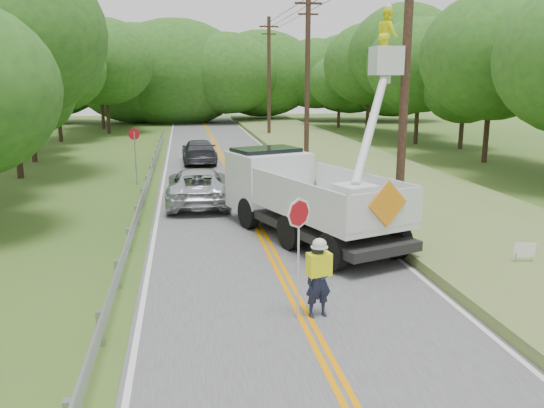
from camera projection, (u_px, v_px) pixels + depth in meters
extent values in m
plane|color=#365A20|center=(323.00, 354.00, 10.28)|extent=(140.00, 140.00, 0.00)
cube|color=#4A494C|center=(243.00, 197.00, 23.76)|extent=(7.20, 96.00, 0.02)
cube|color=orange|center=(240.00, 197.00, 23.74)|extent=(0.12, 96.00, 0.00)
cube|color=orange|center=(245.00, 197.00, 23.77)|extent=(0.12, 96.00, 0.00)
cube|color=silver|center=(160.00, 200.00, 23.23)|extent=(0.12, 96.00, 0.00)
cube|color=silver|center=(321.00, 194.00, 24.29)|extent=(0.12, 96.00, 0.00)
cube|color=#999CA2|center=(100.00, 328.00, 10.53)|extent=(0.12, 0.14, 0.70)
cube|color=#999CA2|center=(117.00, 274.00, 13.42)|extent=(0.12, 0.14, 0.70)
cube|color=#999CA2|center=(129.00, 240.00, 16.31)|extent=(0.12, 0.14, 0.70)
cube|color=#999CA2|center=(137.00, 215.00, 19.20)|extent=(0.12, 0.14, 0.70)
cube|color=#999CA2|center=(142.00, 197.00, 22.09)|extent=(0.12, 0.14, 0.70)
cube|color=#999CA2|center=(147.00, 184.00, 24.98)|extent=(0.12, 0.14, 0.70)
cube|color=#999CA2|center=(150.00, 173.00, 27.87)|extent=(0.12, 0.14, 0.70)
cube|color=#999CA2|center=(153.00, 164.00, 30.76)|extent=(0.12, 0.14, 0.70)
cube|color=#999CA2|center=(156.00, 156.00, 33.65)|extent=(0.12, 0.14, 0.70)
cube|color=#999CA2|center=(158.00, 150.00, 36.54)|extent=(0.12, 0.14, 0.70)
cube|color=#999CA2|center=(159.00, 145.00, 39.43)|extent=(0.12, 0.14, 0.70)
cube|color=#999CA2|center=(161.00, 140.00, 42.32)|extent=(0.12, 0.14, 0.70)
cube|color=#999CA2|center=(162.00, 136.00, 45.21)|extent=(0.12, 0.14, 0.70)
cube|color=#999CA2|center=(148.00, 182.00, 23.98)|extent=(0.05, 48.00, 0.34)
cylinder|color=black|center=(405.00, 77.00, 18.61)|extent=(0.30, 0.30, 10.00)
cylinder|color=black|center=(307.00, 78.00, 33.06)|extent=(0.30, 0.30, 10.00)
cube|color=black|center=(308.00, 3.00, 32.13)|extent=(1.60, 0.12, 0.12)
cube|color=black|center=(308.00, 14.00, 32.26)|extent=(1.20, 0.10, 0.10)
cylinder|color=black|center=(269.00, 78.00, 47.50)|extent=(0.30, 0.30, 10.00)
cube|color=black|center=(269.00, 27.00, 46.58)|extent=(1.60, 0.12, 0.12)
cube|color=black|center=(269.00, 34.00, 46.71)|extent=(1.20, 0.10, 0.10)
cube|color=olive|center=(401.00, 189.00, 24.82)|extent=(7.00, 96.00, 0.30)
cylinder|color=#332319|center=(17.00, 138.00, 27.91)|extent=(0.32, 0.32, 4.08)
ellipsoid|color=#224D1B|center=(6.00, 34.00, 26.81)|extent=(9.53, 9.53, 8.39)
cylinder|color=#332319|center=(33.00, 143.00, 33.59)|extent=(0.32, 0.32, 2.32)
ellipsoid|color=#224D1B|center=(29.00, 95.00, 32.96)|extent=(5.42, 5.42, 4.77)
cylinder|color=#332319|center=(32.00, 133.00, 38.00)|extent=(0.32, 0.32, 2.68)
ellipsoid|color=#224D1B|center=(28.00, 84.00, 37.28)|extent=(6.24, 6.24, 5.50)
cylinder|color=#332319|center=(59.00, 121.00, 44.22)|extent=(0.32, 0.32, 3.36)
ellipsoid|color=#224D1B|center=(55.00, 67.00, 43.31)|extent=(7.84, 7.84, 6.90)
cylinder|color=#332319|center=(108.00, 113.00, 50.61)|extent=(0.32, 0.32, 3.73)
ellipsoid|color=#224D1B|center=(105.00, 62.00, 49.60)|extent=(8.69, 8.69, 7.65)
cylinder|color=#332319|center=(103.00, 112.00, 55.07)|extent=(0.32, 0.32, 3.47)
ellipsoid|color=#224D1B|center=(100.00, 68.00, 54.14)|extent=(8.10, 8.10, 7.13)
cylinder|color=#332319|center=(486.00, 132.00, 33.28)|extent=(0.32, 0.32, 3.61)
ellipsoid|color=#224D1B|center=(493.00, 56.00, 32.30)|extent=(8.42, 8.42, 7.41)
cylinder|color=#332319|center=(461.00, 131.00, 39.85)|extent=(0.32, 0.32, 2.60)
ellipsoid|color=#224D1B|center=(465.00, 85.00, 39.14)|extent=(6.07, 6.07, 5.34)
cylinder|color=#332319|center=(417.00, 122.00, 42.73)|extent=(0.32, 0.32, 3.43)
ellipsoid|color=#224D1B|center=(420.00, 65.00, 41.80)|extent=(8.01, 8.01, 7.05)
cylinder|color=#332319|center=(402.00, 113.00, 48.17)|extent=(0.32, 0.32, 4.06)
ellipsoid|color=#224D1B|center=(405.00, 54.00, 47.07)|extent=(9.48, 9.48, 8.34)
cylinder|color=#332319|center=(368.00, 113.00, 52.01)|extent=(0.32, 0.32, 3.62)
ellipsoid|color=#224D1B|center=(369.00, 64.00, 51.03)|extent=(8.45, 8.45, 7.43)
cylinder|color=#332319|center=(339.00, 114.00, 57.11)|extent=(0.32, 0.32, 2.69)
ellipsoid|color=#224D1B|center=(340.00, 82.00, 56.38)|extent=(6.29, 6.29, 5.53)
ellipsoid|color=#224D1B|center=(4.00, 73.00, 59.06)|extent=(11.09, 8.32, 8.32)
ellipsoid|color=#224D1B|center=(49.00, 73.00, 62.25)|extent=(12.91, 9.68, 9.68)
ellipsoid|color=#224D1B|center=(93.00, 73.00, 62.37)|extent=(9.98, 7.49, 7.49)
ellipsoid|color=#224D1B|center=(137.00, 73.00, 62.27)|extent=(14.71, 11.03, 11.03)
ellipsoid|color=#224D1B|center=(176.00, 73.00, 62.68)|extent=(16.09, 12.07, 12.07)
ellipsoid|color=#224D1B|center=(225.00, 73.00, 61.84)|extent=(11.95, 8.96, 8.96)
ellipsoid|color=#224D1B|center=(262.00, 74.00, 65.81)|extent=(13.46, 10.10, 10.10)
ellipsoid|color=#224D1B|center=(317.00, 74.00, 66.02)|extent=(10.93, 8.20, 8.20)
ellipsoid|color=#224D1B|center=(351.00, 74.00, 65.76)|extent=(12.39, 9.30, 9.30)
ellipsoid|color=#224D1B|center=(395.00, 74.00, 64.54)|extent=(13.25, 9.94, 9.94)
imported|color=#191E33|center=(319.00, 281.00, 11.70)|extent=(0.64, 0.48, 1.59)
cube|color=#D4DC10|center=(319.00, 264.00, 11.62)|extent=(0.53, 0.38, 0.48)
ellipsoid|color=silver|center=(319.00, 244.00, 11.52)|extent=(0.30, 0.30, 0.24)
cylinder|color=#B7B7B7|center=(298.00, 268.00, 11.53)|extent=(0.04, 0.04, 2.23)
cylinder|color=#A30D17|center=(299.00, 213.00, 11.27)|extent=(0.55, 0.37, 0.64)
cylinder|color=black|center=(333.00, 252.00, 14.56)|extent=(0.66, 1.09, 1.04)
cylinder|color=black|center=(396.00, 240.00, 15.59)|extent=(0.66, 1.09, 1.04)
cylinder|color=black|center=(290.00, 232.00, 16.41)|extent=(0.66, 1.09, 1.04)
cylinder|color=black|center=(349.00, 223.00, 17.44)|extent=(0.66, 1.09, 1.04)
cylinder|color=black|center=(249.00, 213.00, 18.72)|extent=(0.66, 1.09, 1.04)
cylinder|color=black|center=(303.00, 206.00, 19.75)|extent=(0.66, 1.09, 1.04)
cube|color=black|center=(315.00, 223.00, 17.19)|extent=(4.52, 7.30, 0.27)
cube|color=silver|center=(329.00, 210.00, 16.42)|extent=(4.06, 5.54, 0.24)
cube|color=silver|center=(294.00, 197.00, 15.72)|extent=(1.78, 4.71, 0.98)
cube|color=silver|center=(363.00, 189.00, 16.88)|extent=(1.78, 4.71, 0.98)
cube|color=silver|center=(385.00, 209.00, 14.19)|extent=(2.37, 0.92, 0.98)
cube|color=silver|center=(269.00, 180.00, 19.49)|extent=(3.00, 2.77, 1.95)
cube|color=black|center=(266.00, 159.00, 19.52)|extent=(2.52, 2.07, 0.81)
cube|color=silver|center=(355.00, 200.00, 15.28)|extent=(1.25, 1.25, 0.87)
cube|color=silver|center=(386.00, 61.00, 18.38)|extent=(0.92, 0.92, 0.92)
imported|color=#D4DC10|center=(387.00, 34.00, 18.20)|extent=(0.62, 0.80, 1.65)
cube|color=orange|center=(388.00, 204.00, 14.09)|extent=(1.17, 0.46, 1.23)
imported|color=#BABEC2|center=(198.00, 186.00, 22.34)|extent=(2.51, 5.28, 1.46)
imported|color=#393B41|center=(199.00, 151.00, 33.13)|extent=(2.06, 4.87, 1.40)
cylinder|color=#999CA2|center=(135.00, 158.00, 26.37)|extent=(0.06, 0.06, 2.52)
cylinder|color=#A30D17|center=(134.00, 134.00, 26.12)|extent=(0.52, 0.29, 0.57)
cube|color=white|center=(525.00, 250.00, 14.45)|extent=(0.55, 0.12, 0.39)
cylinder|color=#999CA2|center=(515.00, 263.00, 14.49)|extent=(0.02, 0.02, 0.55)
cylinder|color=#999CA2|center=(531.00, 262.00, 14.56)|extent=(0.02, 0.02, 0.55)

